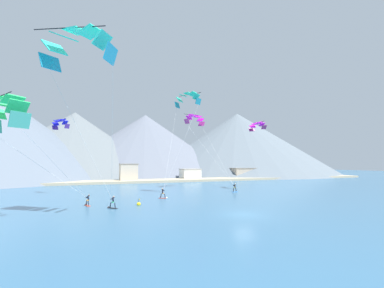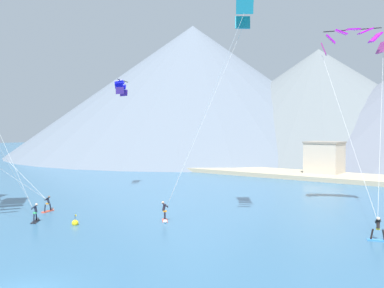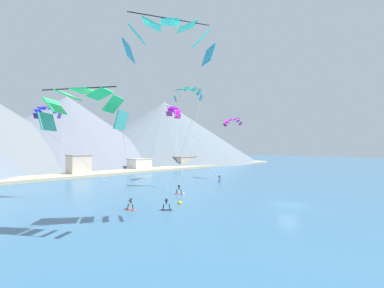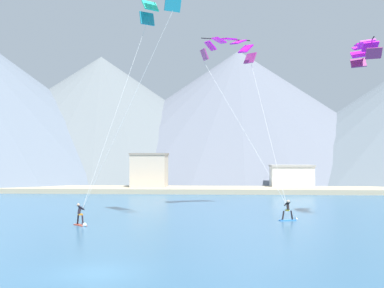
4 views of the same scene
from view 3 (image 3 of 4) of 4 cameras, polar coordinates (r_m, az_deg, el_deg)
name	(u,v)px [view 3 (image 3 of 4)]	position (r m, az deg, el deg)	size (l,w,h in m)	color
ground_plane	(288,205)	(39.15, 20.56, -12.50)	(400.00, 400.00, 0.00)	#336084
kitesurfer_near_lead	(220,180)	(59.71, 6.20, -7.88)	(1.77, 0.96, 1.83)	#337FDB
kitesurfer_near_trail	(165,206)	(33.81, -6.07, -13.60)	(1.48, 1.55, 1.72)	black
kitesurfer_mid_center	(180,191)	(44.56, -2.67, -10.36)	(1.47, 1.55, 1.82)	#E54C33
kitesurfer_far_left	(129,206)	(34.83, -13.81, -13.28)	(0.89, 1.78, 1.64)	#E54C33
parafoil_kite_near_lead	(174,111)	(62.98, -3.93, 7.23)	(7.82, 11.98, 16.44)	#AA3283
parafoil_kite_near_trail	(170,37)	(27.81, -5.00, 22.67)	(8.76, 9.20, 19.43)	#1B99C1
parafoil_kite_mid_center	(188,93)	(51.68, -0.86, 11.17)	(7.79, 6.26, 18.44)	teal
parafoil_kite_far_left	(84,105)	(24.89, -22.92, 8.04)	(11.35, 9.62, 11.90)	#43B299
parafoil_kite_distant_high_outer	(47,111)	(45.72, -29.46, 6.44)	(3.36, 3.87, 1.98)	#542D96
parafoil_kite_distant_low_drift	(232,121)	(65.51, 8.98, 5.03)	(1.65, 5.29, 1.92)	#8D2D66
race_marker_buoy	(180,203)	(37.22, -2.68, -12.92)	(0.56, 0.56, 1.02)	yellow
shoreline_strip	(101,173)	(80.14, -19.56, -6.17)	(180.00, 10.00, 0.70)	tan
shore_building_harbour_front	(185,161)	(106.71, -1.60, -3.90)	(9.79, 5.85, 4.18)	#A89E8E
shore_building_promenade_mid	(139,164)	(92.29, -11.63, -4.43)	(6.71, 6.16, 4.04)	silver
shore_building_quay_east	(79,165)	(79.17, -23.86, -4.33)	(5.56, 5.19, 5.89)	beige
mountain_peak_west_ridge	(67,130)	(132.95, -26.07, 2.77)	(93.39, 93.39, 31.88)	slate
mountain_peak_central_summit	(164,131)	(151.66, -6.21, 2.83)	(105.75, 105.75, 34.78)	slate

